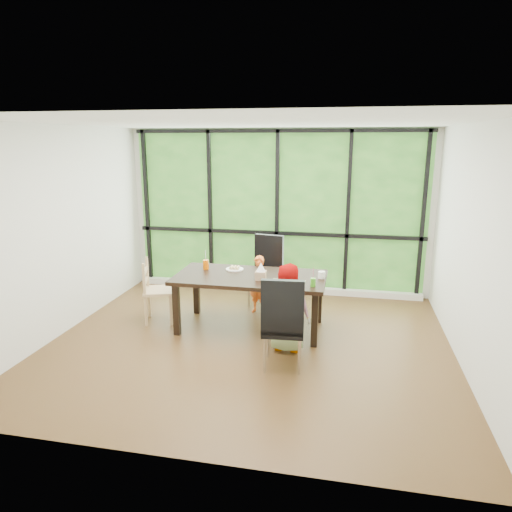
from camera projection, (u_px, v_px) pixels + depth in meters
name	position (u px, v px, depth m)	size (l,w,h in m)	color
ground	(249.00, 343.00, 5.84)	(5.00, 5.00, 0.00)	black
back_wall	(278.00, 212.00, 7.65)	(5.00, 5.00, 0.00)	silver
foliage_backdrop	(277.00, 212.00, 7.63)	(4.80, 0.02, 2.65)	#27531F
window_mullions	(277.00, 212.00, 7.59)	(4.80, 0.06, 2.65)	black
window_sill	(276.00, 288.00, 7.87)	(4.80, 0.12, 0.10)	silver
dining_table	(250.00, 302.00, 6.23)	(2.00, 1.01, 0.75)	black
chair_window_leather	(265.00, 271.00, 7.09)	(0.46, 0.46, 1.08)	black
chair_interior_leather	(283.00, 321.00, 5.14)	(0.46, 0.46, 1.08)	black
chair_end_beech	(159.00, 291.00, 6.46)	(0.42, 0.40, 0.90)	tan
child_toddler	(259.00, 285.00, 6.79)	(0.32, 0.21, 0.87)	orange
child_older	(288.00, 308.00, 5.53)	(0.53, 0.35, 1.09)	slate
placemat	(288.00, 283.00, 5.81)	(0.42, 0.31, 0.01)	tan
plate_far	(235.00, 269.00, 6.42)	(0.25, 0.25, 0.02)	white
plate_near	(291.00, 283.00, 5.79)	(0.23, 0.23, 0.01)	white
orange_cup	(206.00, 265.00, 6.44)	(0.08, 0.08, 0.13)	#E25D00
green_cup	(313.00, 282.00, 5.67)	(0.07, 0.07, 0.11)	green
white_mug	(322.00, 275.00, 6.01)	(0.09, 0.09, 0.09)	white
tissue_box	(261.00, 275.00, 5.95)	(0.13, 0.13, 0.11)	tan
crepe_rolls_far	(235.00, 267.00, 6.41)	(0.15, 0.12, 0.04)	tan
crepe_rolls_near	(291.00, 281.00, 5.78)	(0.05, 0.12, 0.04)	tan
straw_white	(206.00, 257.00, 6.41)	(0.01, 0.01, 0.20)	white
straw_pink	(313.00, 275.00, 5.65)	(0.01, 0.01, 0.20)	pink
tissue	(261.00, 267.00, 5.92)	(0.12, 0.12, 0.11)	white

